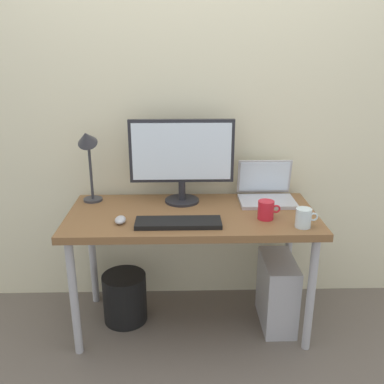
{
  "coord_description": "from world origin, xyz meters",
  "views": [
    {
      "loc": [
        -0.06,
        -2.16,
        1.58
      ],
      "look_at": [
        0.0,
        0.0,
        0.83
      ],
      "focal_mm": 39.61,
      "sensor_mm": 36.0,
      "label": 1
    }
  ],
  "objects": [
    {
      "name": "mouse",
      "position": [
        -0.37,
        -0.13,
        0.73
      ],
      "size": [
        0.06,
        0.09,
        0.03
      ],
      "primitive_type": "ellipsoid",
      "color": "#B2B2B7",
      "rests_on": "desk"
    },
    {
      "name": "desk_lamp",
      "position": [
        -0.58,
        0.17,
        1.03
      ],
      "size": [
        0.11,
        0.16,
        0.45
      ],
      "color": "#333338",
      "rests_on": "desk"
    },
    {
      "name": "desk",
      "position": [
        0.0,
        0.0,
        0.64
      ],
      "size": [
        1.36,
        0.61,
        0.71
      ],
      "color": "brown",
      "rests_on": "ground_plane"
    },
    {
      "name": "wastebasket",
      "position": [
        -0.4,
        0.04,
        0.15
      ],
      "size": [
        0.26,
        0.26,
        0.3
      ],
      "primitive_type": "cylinder",
      "color": "black",
      "rests_on": "ground_plane"
    },
    {
      "name": "keyboard",
      "position": [
        -0.07,
        -0.17,
        0.72
      ],
      "size": [
        0.44,
        0.14,
        0.02
      ],
      "primitive_type": "cube",
      "color": "black",
      "rests_on": "desk"
    },
    {
      "name": "glass_cup",
      "position": [
        0.56,
        -0.21,
        0.76
      ],
      "size": [
        0.11,
        0.08,
        0.1
      ],
      "color": "silver",
      "rests_on": "desk"
    },
    {
      "name": "computer_tower",
      "position": [
        0.5,
        -0.01,
        0.21
      ],
      "size": [
        0.18,
        0.36,
        0.42
      ],
      "primitive_type": "cube",
      "color": "#B2B2B7",
      "rests_on": "ground_plane"
    },
    {
      "name": "ground_plane",
      "position": [
        0.0,
        0.0,
        0.0
      ],
      "size": [
        6.0,
        6.0,
        0.0
      ],
      "primitive_type": "plane",
      "color": "#665B51"
    },
    {
      "name": "back_wall",
      "position": [
        0.0,
        0.37,
        1.3
      ],
      "size": [
        4.4,
        0.04,
        2.6
      ],
      "primitive_type": "cube",
      "color": "beige",
      "rests_on": "ground_plane"
    },
    {
      "name": "monitor",
      "position": [
        -0.05,
        0.17,
        0.99
      ],
      "size": [
        0.59,
        0.2,
        0.48
      ],
      "color": "#232328",
      "rests_on": "desk"
    },
    {
      "name": "coffee_mug",
      "position": [
        0.39,
        -0.1,
        0.76
      ],
      "size": [
        0.12,
        0.08,
        0.1
      ],
      "color": "red",
      "rests_on": "desk"
    },
    {
      "name": "laptop",
      "position": [
        0.44,
        0.19,
        0.77
      ],
      "size": [
        0.32,
        0.26,
        0.23
      ],
      "color": "#B2B2B7",
      "rests_on": "desk"
    }
  ]
}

